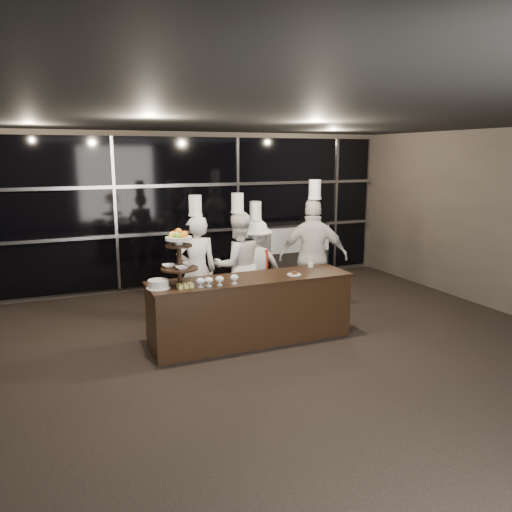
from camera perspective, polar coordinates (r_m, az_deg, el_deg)
name	(u,v)px	position (r m, az deg, el deg)	size (l,w,h in m)	color
room	(302,261)	(5.16, 5.22, -0.59)	(10.00, 10.00, 10.00)	black
window_wall	(179,211)	(9.74, -8.76, 5.08)	(8.60, 0.10, 2.80)	black
buffet_counter	(251,309)	(6.97, -0.54, -6.10)	(2.84, 0.74, 0.92)	black
display_stand	(179,253)	(6.45, -8.78, 0.31)	(0.48, 0.48, 0.74)	black
compotes	(216,280)	(6.43, -4.60, -2.70)	(0.57, 0.11, 0.12)	silver
layer_cake	(158,284)	(6.42, -11.12, -3.18)	(0.30, 0.30, 0.11)	white
pastry_squares	(185,286)	(6.39, -8.09, -3.39)	(0.19, 0.13, 0.05)	#D9CE6A
small_plate	(294,274)	(7.01, 4.39, -2.06)	(0.20, 0.20, 0.05)	white
chef_cup	(311,265)	(7.52, 6.29, -1.00)	(0.08, 0.08, 0.07)	white
display_case	(294,250)	(10.04, 4.37, 0.66)	(1.29, 0.56, 1.24)	#A5A5AA
chef_a	(197,269)	(7.62, -6.78, -1.47)	(0.63, 0.43, 1.99)	silver
chef_b	(238,264)	(7.93, -2.08, -0.97)	(0.84, 0.67, 2.00)	white
chef_c	(255,265)	(8.22, -0.07, -1.08)	(1.03, 0.64, 1.84)	white
chef_d	(313,256)	(8.13, 6.56, -0.02)	(1.20, 0.90, 2.19)	silver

